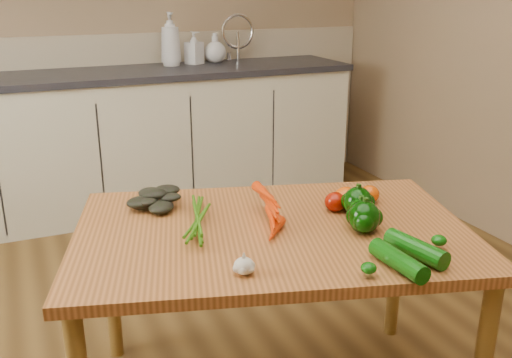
{
  "coord_description": "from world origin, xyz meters",
  "views": [
    {
      "loc": [
        -0.51,
        -1.42,
        1.41
      ],
      "look_at": [
        0.25,
        0.35,
        0.75
      ],
      "focal_mm": 40.0,
      "sensor_mm": 36.0,
      "label": 1
    }
  ],
  "objects": [
    {
      "name": "tomato_b",
      "position": [
        0.51,
        0.16,
        0.71
      ],
      "size": [
        0.08,
        0.08,
        0.08
      ],
      "primitive_type": "ellipsoid",
      "color": "#D34705",
      "rests_on": "table"
    },
    {
      "name": "counter_run",
      "position": [
        0.21,
        2.19,
        0.46
      ],
      "size": [
        2.84,
        0.64,
        1.14
      ],
      "color": "beige",
      "rests_on": "ground"
    },
    {
      "name": "carrot_bunch",
      "position": [
        0.14,
        0.16,
        0.7
      ],
      "size": [
        0.27,
        0.24,
        0.06
      ],
      "primitive_type": null,
      "rotation": [
        0.0,
        0.0,
        -0.28
      ],
      "color": "#E03805",
      "rests_on": "table"
    },
    {
      "name": "soap_bottle_b",
      "position": [
        0.65,
        2.32,
        1.01
      ],
      "size": [
        0.13,
        0.14,
        0.21
      ],
      "primitive_type": "imported",
      "rotation": [
        0.0,
        0.0,
        0.57
      ],
      "color": "silver",
      "rests_on": "counter_run"
    },
    {
      "name": "zucchini_b",
      "position": [
        0.4,
        -0.29,
        0.7
      ],
      "size": [
        0.06,
        0.2,
        0.05
      ],
      "primitive_type": "cylinder",
      "rotation": [
        1.57,
        0.0,
        0.05
      ],
      "color": "#084707",
      "rests_on": "table"
    },
    {
      "name": "room",
      "position": [
        0.0,
        0.17,
        1.25
      ],
      "size": [
        4.04,
        5.04,
        2.64
      ],
      "color": "brown",
      "rests_on": "ground"
    },
    {
      "name": "garlic_bulb",
      "position": [
        0.0,
        -0.15,
        0.69
      ],
      "size": [
        0.06,
        0.06,
        0.05
      ],
      "primitive_type": "ellipsoid",
      "color": "beige",
      "rests_on": "table"
    },
    {
      "name": "tomato_a",
      "position": [
        0.46,
        0.15,
        0.7
      ],
      "size": [
        0.07,
        0.07,
        0.07
      ],
      "primitive_type": "ellipsoid",
      "color": "#861002",
      "rests_on": "table"
    },
    {
      "name": "leafy_greens",
      "position": [
        -0.1,
        0.42,
        0.72
      ],
      "size": [
        0.18,
        0.16,
        0.09
      ],
      "primitive_type": null,
      "color": "black",
      "rests_on": "table"
    },
    {
      "name": "soap_bottle_c",
      "position": [
        0.81,
        2.35,
        1.0
      ],
      "size": [
        0.18,
        0.18,
        0.19
      ],
      "primitive_type": "imported",
      "rotation": [
        0.0,
        0.0,
        0.17
      ],
      "color": "silver",
      "rests_on": "counter_run"
    },
    {
      "name": "table",
      "position": [
        0.2,
        0.1,
        0.6
      ],
      "size": [
        1.42,
        1.11,
        0.67
      ],
      "rotation": [
        0.0,
        0.0,
        -0.28
      ],
      "color": "#AE6732",
      "rests_on": "ground"
    },
    {
      "name": "soap_bottle_a",
      "position": [
        0.48,
        2.3,
        1.07
      ],
      "size": [
        0.13,
        0.13,
        0.34
      ],
      "primitive_type": "imported",
      "rotation": [
        0.0,
        0.0,
        0.01
      ],
      "color": "silver",
      "rests_on": "counter_run"
    },
    {
      "name": "pepper_b",
      "position": [
        0.5,
        0.08,
        0.72
      ],
      "size": [
        0.1,
        0.1,
        0.1
      ],
      "primitive_type": "sphere",
      "color": "black",
      "rests_on": "table"
    },
    {
      "name": "tomato_c",
      "position": [
        0.61,
        0.17,
        0.7
      ],
      "size": [
        0.07,
        0.07,
        0.06
      ],
      "primitive_type": "ellipsoid",
      "color": "#D34705",
      "rests_on": "table"
    },
    {
      "name": "pepper_a",
      "position": [
        0.48,
        0.02,
        0.71
      ],
      "size": [
        0.08,
        0.08,
        0.08
      ],
      "primitive_type": "sphere",
      "color": "black",
      "rests_on": "table"
    },
    {
      "name": "zucchini_a",
      "position": [
        0.49,
        -0.25,
        0.7
      ],
      "size": [
        0.09,
        0.21,
        0.06
      ],
      "primitive_type": "cylinder",
      "rotation": [
        1.57,
        0.0,
        0.19
      ],
      "color": "#084707",
      "rests_on": "table"
    },
    {
      "name": "pepper_c",
      "position": [
        0.45,
        -0.04,
        0.72
      ],
      "size": [
        0.1,
        0.1,
        0.1
      ],
      "primitive_type": "sphere",
      "color": "black",
      "rests_on": "table"
    }
  ]
}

